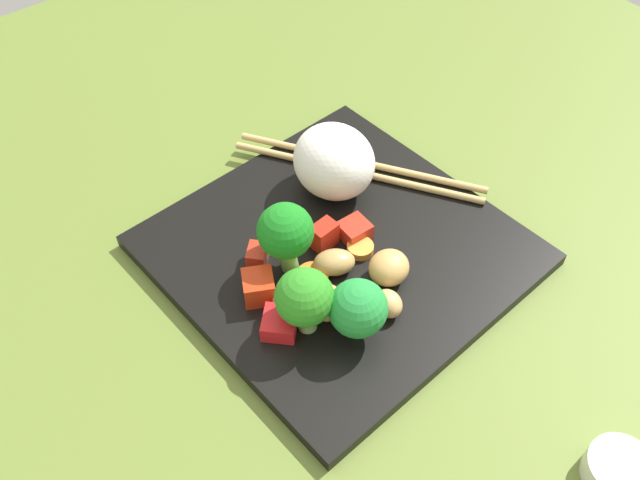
% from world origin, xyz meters
% --- Properties ---
extents(ground_plane, '(1.10, 1.10, 0.02)m').
position_xyz_m(ground_plane, '(0.00, 0.00, -0.01)').
color(ground_plane, olive).
extents(square_plate, '(0.28, 0.28, 0.01)m').
position_xyz_m(square_plate, '(0.00, 0.00, 0.01)').
color(square_plate, black).
rests_on(square_plate, ground_plane).
extents(rice_mound, '(0.08, 0.07, 0.06)m').
position_xyz_m(rice_mound, '(0.06, -0.04, 0.04)').
color(rice_mound, white).
rests_on(rice_mound, square_plate).
extents(broccoli_floret_0, '(0.04, 0.04, 0.05)m').
position_xyz_m(broccoli_floret_0, '(-0.07, 0.05, 0.04)').
color(broccoli_floret_0, '#62A64A').
rests_on(broccoli_floret_0, square_plate).
extents(broccoli_floret_1, '(0.05, 0.05, 0.07)m').
position_xyz_m(broccoli_floret_1, '(0.01, 0.05, 0.05)').
color(broccoli_floret_1, '#67A950').
rests_on(broccoli_floret_1, square_plate).
extents(broccoli_floret_2, '(0.04, 0.04, 0.06)m').
position_xyz_m(broccoli_floret_2, '(-0.05, 0.07, 0.05)').
color(broccoli_floret_2, '#82B45F').
rests_on(broccoli_floret_2, square_plate).
extents(carrot_slice_0, '(0.03, 0.03, 0.01)m').
position_xyz_m(carrot_slice_0, '(0.03, 0.03, 0.01)').
color(carrot_slice_0, orange).
rests_on(carrot_slice_0, square_plate).
extents(carrot_slice_1, '(0.03, 0.03, 0.01)m').
position_xyz_m(carrot_slice_1, '(-0.01, 0.04, 0.02)').
color(carrot_slice_1, orange).
rests_on(carrot_slice_1, square_plate).
extents(carrot_slice_2, '(0.03, 0.03, 0.01)m').
position_xyz_m(carrot_slice_2, '(-0.02, -0.01, 0.02)').
color(carrot_slice_2, orange).
rests_on(carrot_slice_2, square_plate).
extents(pepper_chunk_0, '(0.02, 0.02, 0.02)m').
position_xyz_m(pepper_chunk_0, '(0.01, 0.01, 0.02)').
color(pepper_chunk_0, red).
rests_on(pepper_chunk_0, square_plate).
extents(pepper_chunk_1, '(0.02, 0.03, 0.01)m').
position_xyz_m(pepper_chunk_1, '(0.00, -0.02, 0.02)').
color(pepper_chunk_1, red).
rests_on(pepper_chunk_1, square_plate).
extents(pepper_chunk_2, '(0.03, 0.03, 0.02)m').
position_xyz_m(pepper_chunk_2, '(-0.00, 0.08, 0.02)').
color(pepper_chunk_2, red).
rests_on(pepper_chunk_2, square_plate).
extents(pepper_chunk_3, '(0.02, 0.03, 0.02)m').
position_xyz_m(pepper_chunk_3, '(0.03, 0.06, 0.02)').
color(pepper_chunk_3, red).
rests_on(pepper_chunk_3, square_plate).
extents(pepper_chunk_4, '(0.04, 0.04, 0.01)m').
position_xyz_m(pepper_chunk_4, '(-0.04, 0.09, 0.02)').
color(pepper_chunk_4, red).
rests_on(pepper_chunk_4, square_plate).
extents(chicken_piece_0, '(0.03, 0.04, 0.02)m').
position_xyz_m(chicken_piece_0, '(-0.02, 0.07, 0.02)').
color(chicken_piece_0, tan).
rests_on(chicken_piece_0, square_plate).
extents(chicken_piece_1, '(0.03, 0.03, 0.02)m').
position_xyz_m(chicken_piece_1, '(-0.07, 0.01, 0.02)').
color(chicken_piece_1, tan).
rests_on(chicken_piece_1, square_plate).
extents(chicken_piece_2, '(0.04, 0.04, 0.03)m').
position_xyz_m(chicken_piece_2, '(-0.05, -0.01, 0.02)').
color(chicken_piece_2, tan).
rests_on(chicken_piece_2, square_plate).
extents(chicken_piece_3, '(0.04, 0.04, 0.02)m').
position_xyz_m(chicken_piece_3, '(-0.02, 0.02, 0.02)').
color(chicken_piece_3, tan).
rests_on(chicken_piece_3, square_plate).
extents(chicken_piece_4, '(0.04, 0.04, 0.02)m').
position_xyz_m(chicken_piece_4, '(-0.05, 0.05, 0.02)').
color(chicken_piece_4, tan).
rests_on(chicken_piece_4, square_plate).
extents(chopstick_pair, '(0.21, 0.14, 0.01)m').
position_xyz_m(chopstick_pair, '(0.06, -0.07, 0.02)').
color(chopstick_pair, tan).
rests_on(chopstick_pair, square_plate).
extents(sauce_cup, '(0.04, 0.04, 0.02)m').
position_xyz_m(sauce_cup, '(-0.26, -0.02, 0.01)').
color(sauce_cup, silver).
rests_on(sauce_cup, ground_plane).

